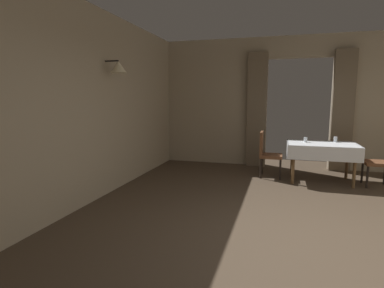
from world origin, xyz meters
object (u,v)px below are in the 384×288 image
(dining_table_mid, at_px, (322,148))
(glass_mid_a, at_px, (305,140))
(chair_mid_left, at_px, (267,152))
(chair_mid_right, at_px, (383,159))
(glass_mid_b, at_px, (335,139))

(dining_table_mid, distance_m, glass_mid_a, 0.34)
(chair_mid_left, height_order, chair_mid_right, same)
(chair_mid_right, relative_size, glass_mid_b, 8.43)
(chair_mid_left, height_order, glass_mid_a, chair_mid_left)
(glass_mid_a, bearing_deg, chair_mid_left, 177.60)
(chair_mid_right, bearing_deg, glass_mid_a, 173.28)
(dining_table_mid, bearing_deg, glass_mid_b, 40.27)
(glass_mid_a, height_order, glass_mid_b, glass_mid_b)
(chair_mid_right, height_order, glass_mid_a, chair_mid_right)
(glass_mid_b, bearing_deg, chair_mid_left, -174.39)
(chair_mid_left, bearing_deg, glass_mid_a, -2.40)
(dining_table_mid, height_order, glass_mid_a, glass_mid_a)
(chair_mid_left, relative_size, chair_mid_right, 1.00)
(glass_mid_b, bearing_deg, dining_table_mid, -139.73)
(dining_table_mid, height_order, chair_mid_left, chair_mid_left)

